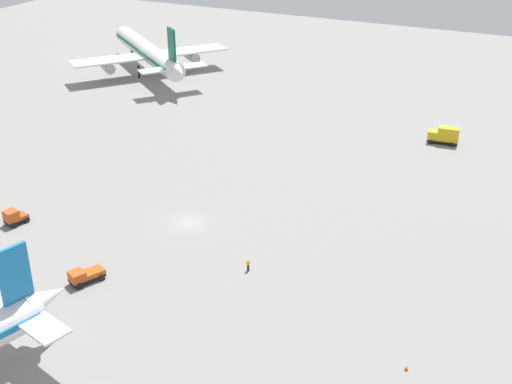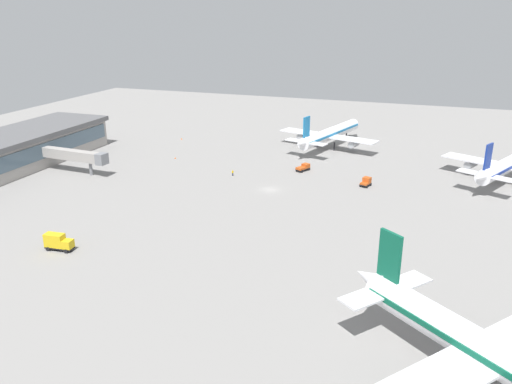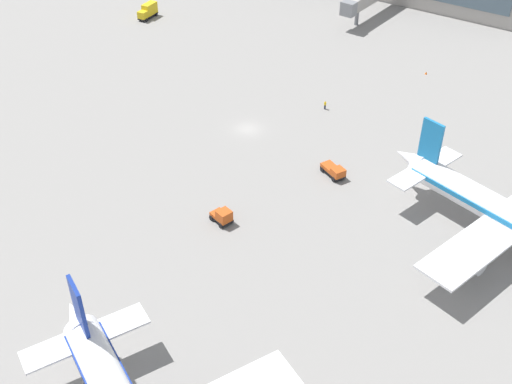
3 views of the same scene
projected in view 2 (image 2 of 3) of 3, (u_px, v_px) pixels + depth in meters
The scene contains 13 objects.
ground at pixel (270, 190), 134.35m from camera, with size 288.00×288.00×0.00m, color gray.
terminal_building at pixel (1, 154), 148.31m from camera, with size 75.88×21.13×9.79m.
airplane_at_gate at pixel (498, 359), 60.99m from camera, with size 35.19×41.10×14.89m.
airplane_taxiing at pixel (509, 164), 139.70m from camera, with size 40.75×33.83×13.24m.
airplane_distant at pixel (330, 134), 173.53m from camera, with size 42.28×34.56×13.09m.
catering_truck at pixel (58, 242), 100.26m from camera, with size 2.61×5.75×3.30m.
pushback_tractor at pixel (303, 167), 149.84m from camera, with size 4.79×3.66×1.90m.
baggage_tug at pixel (366, 182), 136.81m from camera, with size 3.60×2.94×2.30m.
ground_crew_worker at pixel (233, 173), 145.34m from camera, with size 0.52×0.52×1.67m.
jet_bridge at pixel (73, 155), 146.67m from camera, with size 4.39×23.64×6.74m.
safety_cone_near_gate at pixel (182, 139), 185.84m from camera, with size 0.44×0.44×0.60m, color #EA590C.
safety_cone_mid_apron at pixel (396, 297), 83.75m from camera, with size 0.44×0.44×0.60m, color #EA590C.
safety_cone_far_side at pixel (175, 158), 161.96m from camera, with size 0.44×0.44×0.60m, color #EA590C.
Camera 2 is at (120.66, 39.34, 44.25)m, focal length 36.39 mm.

